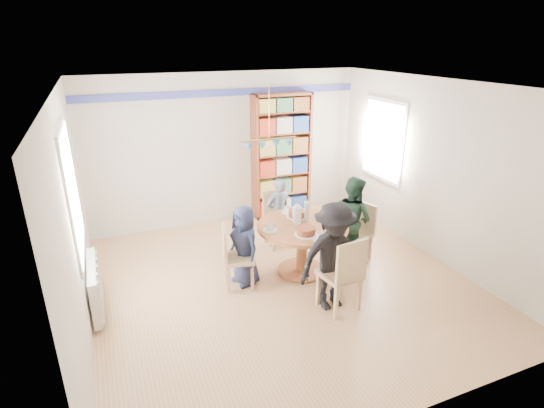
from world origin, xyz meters
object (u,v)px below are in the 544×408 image
chair_right (360,229)px  chair_far (277,215)px  radiator (95,286)px  chair_near (344,272)px  person_far (279,213)px  dining_table (302,237)px  person_near (333,257)px  chair_left (233,254)px  person_left (244,245)px  person_right (352,219)px  bookshelf (281,157)px

chair_right → chair_far: size_ratio=0.97×
radiator → chair_near: 3.08m
chair_far → person_far: person_far is taller
dining_table → person_far: bearing=89.0°
chair_far → person_near: 1.93m
chair_left → person_far: (1.06, 0.90, 0.09)m
person_left → chair_near: bearing=25.2°
person_near → person_left: bearing=129.1°
chair_right → dining_table: bearing=-177.5°
chair_left → person_right: bearing=1.6°
person_near → bookshelf: size_ratio=0.61×
chair_left → chair_far: 1.47m
dining_table → person_near: 0.93m
radiator → person_near: person_near is taller
dining_table → bookshelf: bearing=74.1°
bookshelf → person_left: bearing=-124.9°
radiator → person_far: (2.82, 0.79, 0.24)m
chair_far → bookshelf: size_ratio=0.40×
person_left → person_right: bearing=76.4°
chair_left → chair_right: (2.05, 0.05, -0.01)m
chair_right → chair_near: (-0.97, -1.12, 0.07)m
chair_right → bookshelf: (-0.40, 2.10, 0.65)m
chair_left → chair_near: 1.52m
dining_table → person_near: size_ratio=0.92×
person_right → person_far: bearing=28.0°
chair_right → person_right: 0.24m
chair_right → chair_far: (-0.98, 0.95, 0.01)m
chair_right → chair_left: bearing=-178.6°
chair_right → chair_far: 1.37m
radiator → chair_right: 3.82m
radiator → person_right: 3.67m
person_right → radiator: bearing=72.3°
person_left → person_right: 1.72m
bookshelf → person_near: bearing=-101.9°
chair_left → person_left: (0.18, 0.04, 0.08)m
chair_far → chair_near: (0.01, -2.07, 0.05)m
person_far → bookshelf: size_ratio=0.51×
radiator → bookshelf: bookshelf is taller
chair_far → chair_near: bearing=-89.7°
person_right → chair_left: bearing=74.9°
radiator → person_left: (1.94, -0.07, 0.22)m
dining_table → person_left: (-0.86, 0.04, 0.02)m
chair_right → bookshelf: bookshelf is taller
person_left → dining_table: bearing=73.6°
chair_right → person_left: (-1.87, -0.01, 0.08)m
dining_table → chair_right: (1.01, 0.04, -0.07)m
chair_left → person_right: 1.90m
chair_near → person_left: bearing=129.1°
person_right → bookshelf: (-0.24, 2.10, 0.47)m
chair_near → person_right: 1.39m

